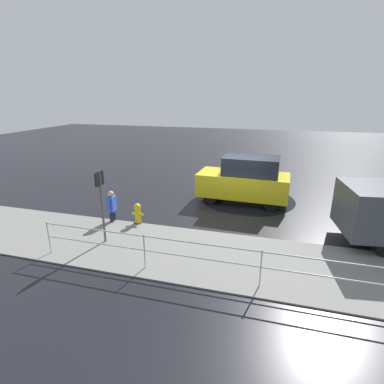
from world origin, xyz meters
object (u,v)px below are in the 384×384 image
(pedestrian, at_px, (112,205))
(sign_post, at_px, (101,196))
(moving_hatchback, at_px, (245,180))
(fire_hydrant, at_px, (138,214))

(pedestrian, height_order, sign_post, sign_post)
(moving_hatchback, xyz_separation_m, sign_post, (3.92, 5.08, 0.55))
(fire_hydrant, bearing_deg, sign_post, 76.18)
(moving_hatchback, xyz_separation_m, fire_hydrant, (3.52, 3.46, -0.63))
(sign_post, bearing_deg, pedestrian, -68.71)
(pedestrian, bearing_deg, moving_hatchback, -141.85)
(pedestrian, relative_size, sign_post, 0.51)
(moving_hatchback, height_order, fire_hydrant, moving_hatchback)
(fire_hydrant, relative_size, pedestrian, 0.66)
(moving_hatchback, bearing_deg, pedestrian, 38.15)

